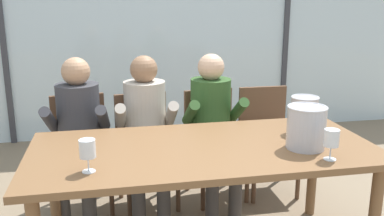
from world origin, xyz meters
name	(u,v)px	position (x,y,z in m)	size (l,w,h in m)	color
ground	(177,189)	(0.00, 1.00, 0.00)	(14.00, 14.00, 0.00)	#847056
window_glass_panel	(153,26)	(0.00, 2.62, 1.30)	(7.27, 0.03, 2.60)	silver
window_mullion_left	(2,28)	(-1.64, 2.60, 1.30)	(0.06, 0.06, 2.60)	#38383D
window_mullion_right	(286,24)	(1.64, 2.60, 1.30)	(0.06, 0.06, 2.60)	#38383D
hillside_vineyard	(131,33)	(0.00, 7.04, 0.87)	(13.27, 2.40, 1.73)	#477A38
dining_table	(203,158)	(0.00, 0.00, 0.67)	(2.07, 0.97, 0.75)	brown
chair_near_curtain	(80,143)	(-0.78, 0.92, 0.51)	(0.49, 0.49, 0.88)	brown
chair_left_of_center	(144,140)	(-0.28, 0.87, 0.51)	(0.50, 0.50, 0.88)	brown
chair_center	(212,135)	(0.29, 0.90, 0.51)	(0.50, 0.50, 0.88)	brown
chair_right_of_center	(266,131)	(0.76, 0.91, 0.51)	(0.44, 0.44, 0.88)	brown
person_charcoal_jacket	(78,128)	(-0.78, 0.76, 0.68)	(0.48, 0.63, 1.20)	#38383D
person_beige_jumper	(146,124)	(-0.28, 0.76, 0.68)	(0.47, 0.62, 1.20)	#B7AD9E
person_olive_shirt	(213,120)	(0.25, 0.76, 0.68)	(0.47, 0.62, 1.20)	#2D5123
ice_bucket_primary	(304,114)	(0.71, 0.14, 0.87)	(0.18, 0.18, 0.24)	#B7B7BC
ice_bucket_secondary	(306,127)	(0.59, -0.15, 0.88)	(0.23, 0.23, 0.26)	#B7B7BC
wine_glass_by_left_taster	(87,150)	(-0.67, -0.26, 0.87)	(0.08, 0.08, 0.17)	silver
wine_glass_near_bucket	(331,139)	(0.64, -0.35, 0.87)	(0.08, 0.08, 0.17)	silver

